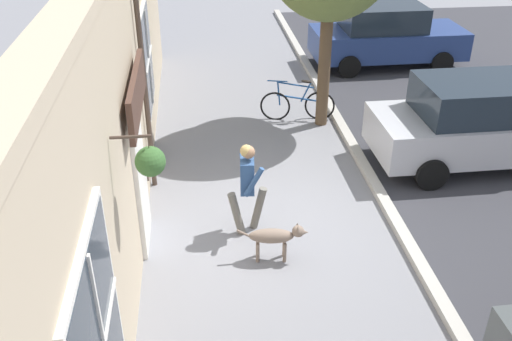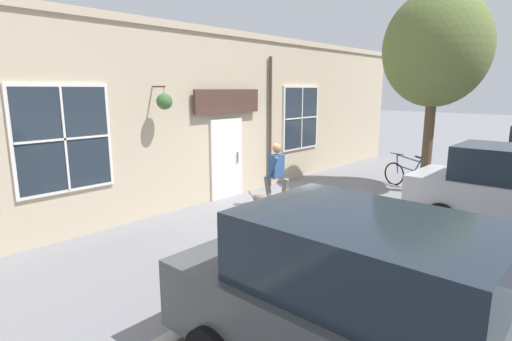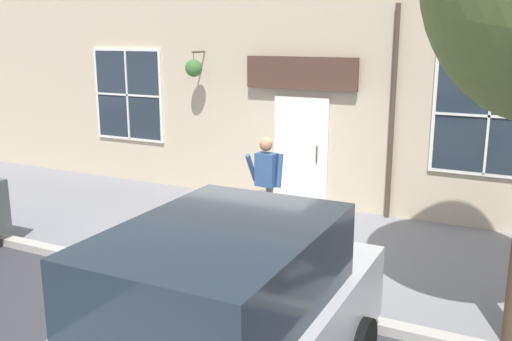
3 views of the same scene
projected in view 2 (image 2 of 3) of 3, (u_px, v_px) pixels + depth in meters
The scene contains 7 objects.
ground_plane at pixel (295, 212), 9.47m from camera, with size 90.00×90.00×0.00m, color gray.
storefront_facade at pixel (225, 115), 10.56m from camera, with size 0.95×18.00×4.34m.
pedestrian_walking at pixel (276, 170), 9.55m from camera, with size 0.67×0.57×1.60m.
dog_on_leash at pixel (265, 201), 8.85m from camera, with size 1.10×0.32×0.64m.
street_tree_by_curb at pixel (437, 53), 10.59m from camera, with size 2.77×2.69×5.43m.
leaning_bicycle at pixel (411, 175), 11.75m from camera, with size 1.73×0.30×1.00m.
parked_car_nearest_curb at pixel (379, 314), 3.58m from camera, with size 4.32×1.98×1.75m.
Camera 2 is at (5.42, -7.35, 2.86)m, focal length 28.00 mm.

